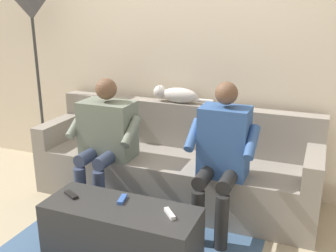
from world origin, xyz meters
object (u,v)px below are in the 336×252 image
cat_on_backrest (176,95)px  floor_lamp (33,25)px  remote_white (170,214)px  person_left_seated (222,151)px  coffee_table (121,233)px  couch (174,167)px  remote_blue (122,199)px  remote_black (71,195)px  person_right_seated (105,135)px

cat_on_backrest → floor_lamp: 1.58m
remote_white → cat_on_backrest: bearing=157.0°
cat_on_backrest → remote_white: size_ratio=4.25×
person_left_seated → remote_white: person_left_seated is taller
coffee_table → person_left_seated: person_left_seated is taller
coffee_table → couch: bearing=-90.0°
floor_lamp → remote_blue: bearing=145.7°
remote_blue → remote_white: bearing=-110.3°
remote_black → floor_lamp: floor_lamp is taller
coffee_table → cat_on_backrest: size_ratio=1.86×
person_left_seated → floor_lamp: bearing=-12.3°
remote_black → person_left_seated: bearing=-117.0°
person_right_seated → floor_lamp: (1.02, -0.42, 0.88)m
couch → coffee_table: size_ratio=2.33×
couch → person_left_seated: (-0.52, 0.33, 0.36)m
coffee_table → floor_lamp: size_ratio=0.61×
couch → coffee_table: (0.00, 1.00, -0.09)m
couch → person_right_seated: 0.69m
coffee_table → cat_on_backrest: (0.08, -1.23, 0.71)m
person_right_seated → floor_lamp: size_ratio=0.64×
coffee_table → cat_on_backrest: bearing=-86.3°
couch → cat_on_backrest: (0.08, -0.23, 0.62)m
couch → remote_white: (-0.35, 0.97, 0.13)m
person_right_seated → floor_lamp: bearing=-22.4°
person_left_seated → remote_black: (0.91, 0.66, -0.23)m
person_right_seated → remote_white: bearing=142.3°
remote_white → floor_lamp: bearing=-162.5°
remote_black → floor_lamp: bearing=-16.9°
cat_on_backrest → person_left_seated: bearing=136.5°
coffee_table → remote_white: (-0.35, -0.02, 0.22)m
coffee_table → remote_white: remote_white is taller
person_left_seated → person_right_seated: 1.03m
person_right_seated → remote_white: 1.11m
cat_on_backrest → remote_white: cat_on_backrest is taller
couch → remote_white: bearing=109.7°
couch → floor_lamp: (1.54, -0.11, 1.22)m
person_left_seated → remote_black: 1.15m
remote_blue → remote_black: (0.37, 0.07, -0.00)m
remote_black → cat_on_backrest: bearing=-77.3°
couch → remote_white: 1.04m
coffee_table → person_right_seated: 0.96m
remote_black → remote_white: remote_white is taller
person_left_seated → remote_white: 0.70m
remote_blue → remote_white: (-0.38, 0.05, 0.00)m
person_left_seated → cat_on_backrest: 0.86m
coffee_table → remote_blue: bearing=-71.5°
couch → person_left_seated: 0.71m
person_right_seated → remote_blue: (-0.49, 0.61, -0.22)m
coffee_table → person_right_seated: person_right_seated is taller
remote_black → coffee_table: bearing=-153.7°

